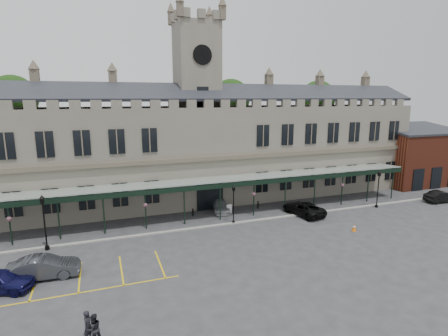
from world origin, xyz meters
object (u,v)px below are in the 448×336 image
object	(u,v)px
traffic_cone	(354,228)
sign_board	(229,209)
person_b	(94,328)
station_building	(198,150)
lamp_post_left	(44,218)
car_left_b	(44,267)
clock_tower	(197,98)
person_a	(88,326)
car_van	(303,208)
car_right_b	(442,197)
lamp_post_right	(378,186)
lamp_post_mid	(234,201)
car_taxi	(220,206)

from	to	relation	value
traffic_cone	sign_board	size ratio (longest dim) A/B	0.62
person_b	sign_board	bearing A→B (deg)	-149.33
station_building	sign_board	size ratio (longest dim) A/B	54.72
traffic_cone	person_b	bearing A→B (deg)	-160.91
lamp_post_left	car_left_b	world-z (taller)	lamp_post_left
clock_tower	person_a	xyz separation A→B (m)	(-13.20, -24.75, -12.21)
sign_board	car_van	xyz separation A→B (m)	(7.83, -3.20, 0.21)
station_building	car_left_b	bearing A→B (deg)	-135.43
traffic_cone	person_a	size ratio (longest dim) A/B	0.37
car_right_b	person_b	distance (m)	43.55
station_building	person_a	distance (m)	28.52
car_left_b	car_van	distance (m)	26.54
station_building	car_right_b	distance (m)	31.74
car_van	person_a	bearing A→B (deg)	20.66
car_left_b	person_b	distance (m)	9.37
car_right_b	person_a	size ratio (longest dim) A/B	2.47
car_right_b	car_left_b	bearing A→B (deg)	99.59
station_building	lamp_post_right	world-z (taller)	station_building
station_building	lamp_post_left	world-z (taller)	station_building
clock_tower	traffic_cone	world-z (taller)	clock_tower
station_building	lamp_post_right	distance (m)	22.60
car_van	person_b	bearing A→B (deg)	21.39
car_left_b	station_building	bearing A→B (deg)	-43.08
traffic_cone	car_left_b	xyz separation A→B (m)	(-28.00, 0.21, 0.50)
clock_tower	traffic_cone	distance (m)	23.85
lamp_post_mid	lamp_post_right	size ratio (longest dim) A/B	0.92
station_building	traffic_cone	size ratio (longest dim) A/B	88.64
lamp_post_mid	sign_board	world-z (taller)	lamp_post_mid
car_taxi	car_left_b	bearing A→B (deg)	-138.79
person_a	station_building	bearing A→B (deg)	4.92
car_taxi	car_van	world-z (taller)	car_van
lamp_post_right	car_van	xyz separation A→B (m)	(-9.90, 0.69, -1.99)
lamp_post_left	car_left_b	xyz separation A→B (m)	(0.44, -5.35, -2.14)
station_building	person_b	world-z (taller)	station_building
sign_board	lamp_post_mid	bearing A→B (deg)	-107.40
person_b	lamp_post_left	bearing A→B (deg)	-94.05
traffic_cone	car_left_b	world-z (taller)	car_left_b
lamp_post_left	person_a	xyz separation A→B (m)	(3.69, -13.80, -2.06)
clock_tower	car_van	size ratio (longest dim) A/B	4.62
car_taxi	car_right_b	bearing A→B (deg)	-2.05
lamp_post_mid	car_left_b	bearing A→B (deg)	-161.29
clock_tower	person_b	size ratio (longest dim) A/B	14.75
lamp_post_left	traffic_cone	size ratio (longest dim) A/B	7.39
station_building	lamp_post_mid	bearing A→B (deg)	-84.92
lamp_post_left	lamp_post_right	bearing A→B (deg)	-0.36
clock_tower	lamp_post_mid	xyz separation A→B (m)	(0.92, -10.41, -10.60)
traffic_cone	car_right_b	distance (m)	17.72
car_right_b	lamp_post_left	bearing A→B (deg)	92.84
car_right_b	person_a	distance (m)	43.76
lamp_post_mid	sign_board	xyz separation A→B (m)	(0.70, 3.12, -1.98)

